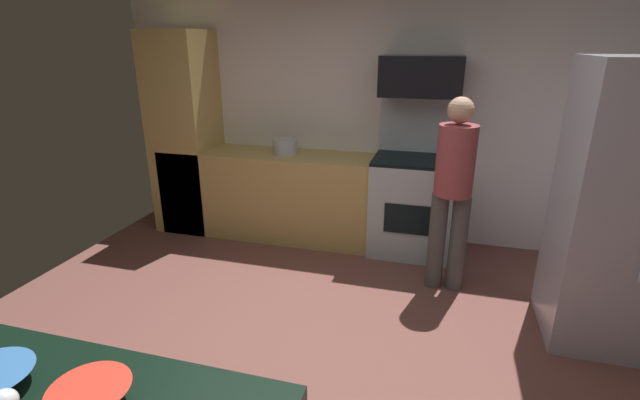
{
  "coord_description": "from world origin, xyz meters",
  "views": [
    {
      "loc": [
        0.78,
        -2.25,
        1.99
      ],
      "look_at": [
        0.07,
        0.3,
        1.05
      ],
      "focal_mm": 25.21,
      "sensor_mm": 36.0,
      "label": 1
    }
  ],
  "objects": [
    {
      "name": "ground_plane",
      "position": [
        0.0,
        0.0,
        -0.01
      ],
      "size": [
        5.2,
        4.8,
        0.02
      ],
      "primitive_type": "cube",
      "color": "brown"
    },
    {
      "name": "wall_back",
      "position": [
        0.0,
        2.34,
        1.3
      ],
      "size": [
        5.2,
        0.12,
        2.6
      ],
      "primitive_type": "cube",
      "color": "silver",
      "rests_on": "ground"
    },
    {
      "name": "lower_cabinet_run",
      "position": [
        -0.9,
        1.98,
        0.45
      ],
      "size": [
        2.4,
        0.6,
        0.9
      ],
      "primitive_type": "cube",
      "color": "tan",
      "rests_on": "ground"
    },
    {
      "name": "cabinet_column",
      "position": [
        -1.9,
        1.98,
        1.05
      ],
      "size": [
        0.6,
        0.6,
        2.1
      ],
      "primitive_type": "cube",
      "color": "tan",
      "rests_on": "ground"
    },
    {
      "name": "oven_range",
      "position": [
        0.54,
        1.97,
        0.51
      ],
      "size": [
        0.76,
        0.65,
        1.51
      ],
      "color": "#B1C1C7",
      "rests_on": "ground"
    },
    {
      "name": "microwave",
      "position": [
        0.54,
        2.06,
        1.69
      ],
      "size": [
        0.74,
        0.38,
        0.36
      ],
      "primitive_type": "cube",
      "color": "black",
      "rests_on": "oven_range"
    },
    {
      "name": "refrigerator",
      "position": [
        2.03,
        0.93,
        0.95
      ],
      "size": [
        0.89,
        0.74,
        1.91
      ],
      "color": "#AFB2C4",
      "rests_on": "ground"
    },
    {
      "name": "person_cook",
      "position": [
        0.89,
        1.3,
        0.9
      ],
      "size": [
        0.31,
        0.3,
        1.6
      ],
      "color": "#4A4A4A",
      "rests_on": "ground"
    },
    {
      "name": "mixing_bowl_large",
      "position": [
        -0.21,
        -1.37,
        0.94
      ],
      "size": [
        0.25,
        0.25,
        0.08
      ],
      "primitive_type": "cone",
      "rotation": [
        3.14,
        0.0,
        0.0
      ],
      "color": "red",
      "rests_on": "counter_island"
    },
    {
      "name": "stock_pot",
      "position": [
        -0.77,
        1.98,
        0.98
      ],
      "size": [
        0.25,
        0.25,
        0.15
      ],
      "primitive_type": "cylinder",
      "color": "silver",
      "rests_on": "lower_cabinet_run"
    }
  ]
}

